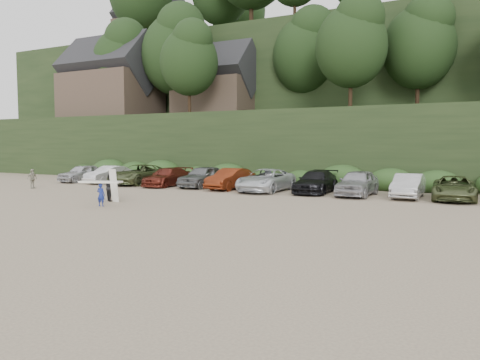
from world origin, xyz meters
The scene contains 6 objects.
ground centered at (0.00, 0.00, 0.00)m, with size 120.00×120.00×0.00m, color tan.
hillside_backdrop centered at (-0.26, 35.93, 11.22)m, with size 90.00×41.50×28.00m.
parked_cars centered at (1.57, 10.06, 0.76)m, with size 40.06×6.12×1.64m.
distant_walker centered at (-15.77, 3.83, 0.72)m, with size 0.84×0.35×1.43m, color gray.
child_surfer centered at (-4.20, -1.19, 0.90)m, with size 2.28×1.28×1.32m.
adult_surfer centered at (-5.30, 0.74, 0.80)m, with size 1.24×0.90×1.85m.
Camera 1 is at (13.39, -19.22, 3.23)m, focal length 35.00 mm.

